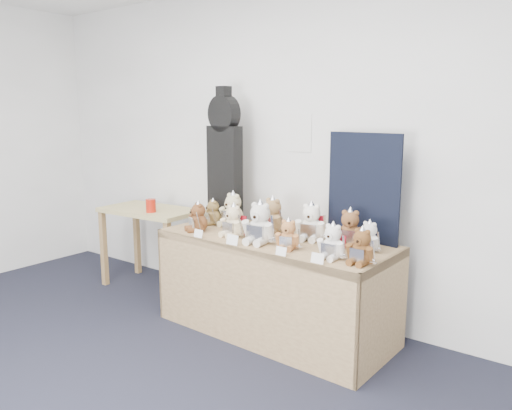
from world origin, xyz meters
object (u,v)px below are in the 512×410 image
Objects in this scene: red_cup at (151,206)px; teddy_front_centre at (260,225)px; guitar_case at (224,157)px; teddy_front_right at (288,236)px; side_table at (150,222)px; teddy_front_far_left at (198,218)px; teddy_back_centre_right at (311,224)px; display_table at (269,261)px; teddy_back_end at (369,238)px; teddy_front_far_right at (332,243)px; teddy_back_centre_left at (272,217)px; teddy_front_left at (233,222)px; teddy_back_far_left at (213,213)px; teddy_back_left at (233,211)px; teddy_back_right at (350,229)px.

red_cup is 0.36× the size of teddy_front_centre.
guitar_case is 1.11m from teddy_front_right.
side_table is 0.98m from teddy_front_far_left.
teddy_back_centre_right is (-0.00, 0.31, 0.03)m from teddy_front_right.
teddy_front_centre is at bearing 162.81° from teddy_front_right.
display_table is 0.77m from teddy_back_end.
display_table is at bearing 138.97° from teddy_front_right.
teddy_back_centre_left is (-0.70, 0.34, 0.02)m from teddy_front_far_right.
teddy_front_left is 1.18× the size of teddy_back_end.
teddy_front_far_right is at bearing -105.65° from teddy_back_end.
teddy_front_left reaches higher than side_table.
teddy_front_left is at bearing -161.31° from teddy_back_end.
teddy_front_centre reaches higher than teddy_back_centre_left.
side_table is 2.83× the size of teddy_front_centre.
teddy_front_left is 0.88× the size of teddy_back_centre_left.
teddy_back_centre_right is (1.61, 0.09, 0.03)m from red_cup.
teddy_back_far_left is at bearing 170.12° from display_table.
display_table is at bearing -12.30° from teddy_back_left.
teddy_back_left is 1.07× the size of teddy_back_right.
teddy_front_right is (1.61, -0.21, 0.01)m from red_cup.
teddy_back_centre_left is 1.32× the size of teddy_back_far_left.
teddy_back_centre_left is at bearing 63.78° from teddy_front_left.
teddy_back_far_left is at bearing -173.45° from teddy_back_end.
teddy_back_far_left is (-0.92, 0.26, 0.00)m from teddy_front_right.
teddy_back_right is (2.05, 0.01, 0.22)m from side_table.
teddy_front_centre reaches higher than teddy_back_far_left.
teddy_back_right is at bearing -9.19° from teddy_back_centre_right.
teddy_front_far_left reaches higher than teddy_back_far_left.
teddy_front_right reaches higher than teddy_back_end.
display_table is 5.81× the size of teddy_back_centre_left.
teddy_front_centre reaches higher than teddy_back_right.
red_cup is at bearing 169.67° from teddy_back_centre_right.
display_table is at bearing -55.40° from teddy_back_centre_left.
teddy_back_left is (-0.49, 0.30, -0.01)m from teddy_front_centre.
teddy_back_far_left is at bearing -80.81° from guitar_case.
side_table is 4.08× the size of teddy_front_right.
guitar_case is 3.36× the size of teddy_front_centre.
teddy_front_left is at bearing 175.28° from teddy_front_far_right.
guitar_case is at bearing 158.86° from teddy_back_centre_right.
teddy_back_centre_left is at bearing 120.82° from display_table.
teddy_front_far_right is at bearing -11.51° from display_table.
teddy_front_far_left is at bearing -22.16° from side_table.
teddy_front_far_left is at bearing -72.46° from guitar_case.
teddy_back_right is at bearing 3.42° from guitar_case.
side_table is 1.42m from teddy_back_centre_left.
red_cup reaches higher than display_table.
teddy_back_centre_right is (0.85, 0.29, 0.02)m from teddy_front_far_left.
teddy_back_centre_left is (0.56, -0.11, -0.43)m from guitar_case.
teddy_back_centre_right is 0.30m from teddy_back_right.
teddy_front_far_left reaches higher than red_cup.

